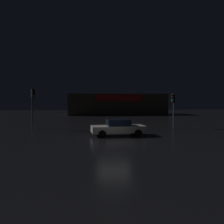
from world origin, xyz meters
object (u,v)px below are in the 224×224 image
object	(u,v)px
traffic_signal_opposite	(173,102)
car_far	(118,127)
store_building	(117,104)
traffic_signal_main	(33,99)

from	to	relation	value
traffic_signal_opposite	car_far	xyz separation A→B (m)	(-6.62, -4.96, -2.10)
store_building	traffic_signal_main	world-z (taller)	store_building
traffic_signal_main	traffic_signal_opposite	distance (m)	14.76
store_building	traffic_signal_opposite	size ratio (longest dim) A/B	5.45
traffic_signal_opposite	traffic_signal_main	bearing A→B (deg)	178.22
store_building	traffic_signal_opposite	world-z (taller)	store_building
store_building	traffic_signal_opposite	distance (m)	26.45
traffic_signal_main	traffic_signal_opposite	bearing A→B (deg)	-1.78
traffic_signal_opposite	car_far	size ratio (longest dim) A/B	0.81
traffic_signal_main	car_far	distance (m)	10.06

